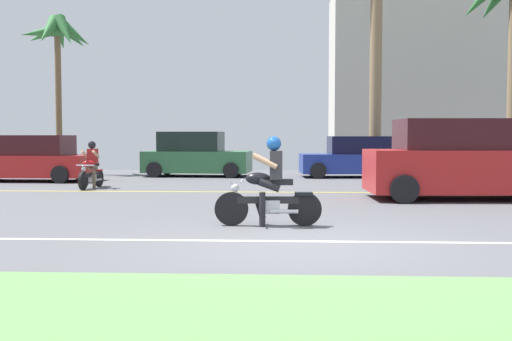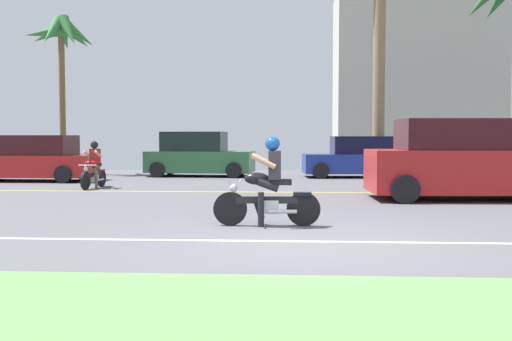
{
  "view_description": "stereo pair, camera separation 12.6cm",
  "coord_description": "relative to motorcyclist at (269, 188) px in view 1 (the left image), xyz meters",
  "views": [
    {
      "loc": [
        -0.22,
        -8.41,
        1.5
      ],
      "look_at": [
        -0.82,
        3.7,
        0.8
      ],
      "focal_mm": 42.6,
      "sensor_mm": 36.0,
      "label": 1
    },
    {
      "loc": [
        -0.09,
        -8.4,
        1.5
      ],
      "look_at": [
        -0.82,
        3.7,
        0.8
      ],
      "focal_mm": 42.6,
      "sensor_mm": 36.0,
      "label": 2
    }
  ],
  "objects": [
    {
      "name": "lane_line_near",
      "position": [
        0.5,
        -1.5,
        -0.63
      ],
      "size": [
        50.4,
        0.12,
        0.01
      ],
      "primitive_type": "cube",
      "color": "silver",
      "rests_on": "ground"
    },
    {
      "name": "motorcyclist_distant",
      "position": [
        -5.29,
        7.03,
        -0.06
      ],
      "size": [
        0.53,
        1.61,
        1.35
      ],
      "color": "black",
      "rests_on": "ground"
    },
    {
      "name": "parked_car_2",
      "position": [
        2.8,
        12.15,
        0.06
      ],
      "size": [
        3.93,
        2.04,
        1.49
      ],
      "color": "navy",
      "rests_on": "ground"
    },
    {
      "name": "building_far",
      "position": [
        7.52,
        19.36,
        3.47
      ],
      "size": [
        10.13,
        4.0,
        8.2
      ],
      "primitive_type": "cube",
      "color": "#BCB7AD",
      "rests_on": "ground"
    },
    {
      "name": "grass_median",
      "position": [
        0.5,
        -5.74,
        -0.6
      ],
      "size": [
        56.0,
        3.8,
        0.06
      ],
      "primitive_type": "cube",
      "color": "#5B8C4C",
      "rests_on": "ground"
    },
    {
      "name": "suv_nearby",
      "position": [
        4.51,
        4.52,
        0.29
      ],
      "size": [
        4.71,
        2.29,
        1.89
      ],
      "color": "#AD1E1E",
      "rests_on": "ground"
    },
    {
      "name": "motorcyclist",
      "position": [
        0.0,
        0.0,
        0.0
      ],
      "size": [
        1.78,
        0.58,
        1.49
      ],
      "color": "black",
      "rests_on": "ground"
    },
    {
      "name": "palm_tree_0",
      "position": [
        -8.56,
        13.25,
        4.57
      ],
      "size": [
        2.78,
        2.74,
        6.14
      ],
      "color": "brown",
      "rests_on": "ground"
    },
    {
      "name": "parked_car_0",
      "position": [
        -8.34,
        9.62,
        0.08
      ],
      "size": [
        4.47,
        1.98,
        1.52
      ],
      "color": "#AD1E1E",
      "rests_on": "ground"
    },
    {
      "name": "ground",
      "position": [
        0.5,
        1.36,
        -0.65
      ],
      "size": [
        56.0,
        30.0,
        0.04
      ],
      "primitive_type": "cube",
      "color": "#545459"
    },
    {
      "name": "parked_car_1",
      "position": [
        -3.07,
        12.34,
        0.14
      ],
      "size": [
        4.0,
        2.18,
        1.65
      ],
      "color": "#2D663D",
      "rests_on": "ground"
    },
    {
      "name": "lane_line_far",
      "position": [
        0.5,
        6.04,
        -0.63
      ],
      "size": [
        50.4,
        0.12,
        0.01
      ],
      "primitive_type": "cube",
      "color": "yellow",
      "rests_on": "ground"
    }
  ]
}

